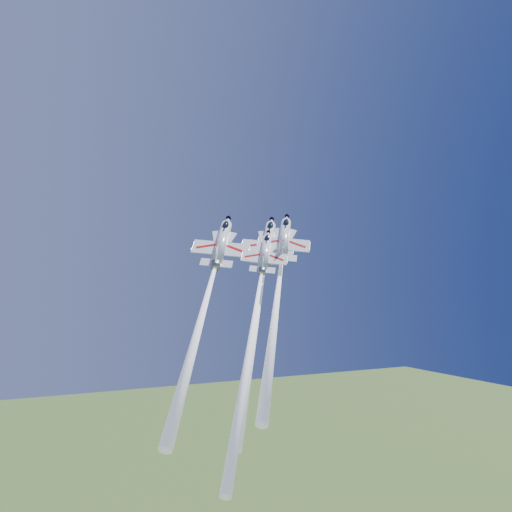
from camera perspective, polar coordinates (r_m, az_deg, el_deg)
name	(u,v)px	position (r m, az deg, el deg)	size (l,w,h in m)	color
jet_lead	(259,300)	(101.95, 0.30, -4.41)	(23.98, 38.25, 41.28)	white
jet_left	(206,299)	(99.94, -4.98, -4.29)	(23.83, 37.78, 40.60)	white
jet_right	(278,291)	(99.50, 2.21, -3.50)	(22.01, 34.94, 37.59)	white
jet_slot	(254,323)	(90.64, -0.24, -6.73)	(22.36, 36.22, 39.47)	white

